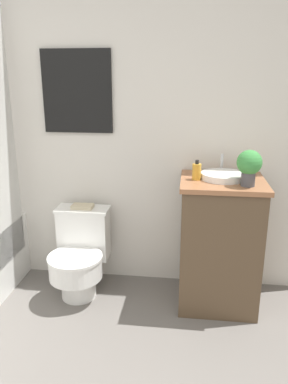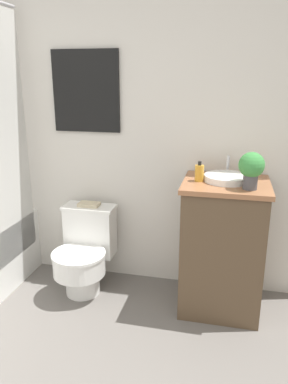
{
  "view_description": "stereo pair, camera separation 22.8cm",
  "coord_description": "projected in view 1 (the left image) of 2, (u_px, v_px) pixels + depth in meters",
  "views": [
    {
      "loc": [
        0.67,
        -0.4,
        1.52
      ],
      "look_at": [
        0.4,
        1.76,
        0.84
      ],
      "focal_mm": 35.0,
      "sensor_mm": 36.0,
      "label": 1
    },
    {
      "loc": [
        0.89,
        -0.36,
        1.52
      ],
      "look_at": [
        0.4,
        1.76,
        0.84
      ],
      "focal_mm": 35.0,
      "sensor_mm": 36.0,
      "label": 2
    }
  ],
  "objects": [
    {
      "name": "wall_back",
      "position": [
        97.0,
        115.0,
        2.66
      ],
      "size": [
        3.32,
        0.07,
        2.5
      ],
      "color": "silver",
      "rests_on": "ground_plane"
    },
    {
      "name": "sink",
      "position": [
        223.0,
        176.0,
        2.41
      ],
      "size": [
        0.29,
        0.32,
        0.13
      ],
      "color": "white",
      "rests_on": "vanity"
    },
    {
      "name": "book_on_tank",
      "position": [
        83.0,
        206.0,
        2.7
      ],
      "size": [
        0.15,
        0.1,
        0.02
      ],
      "color": "beige",
      "rests_on": "toilet"
    },
    {
      "name": "potted_plant",
      "position": [
        249.0,
        165.0,
        2.22
      ],
      "size": [
        0.15,
        0.15,
        0.22
      ],
      "color": "#4C4C51",
      "rests_on": "vanity"
    },
    {
      "name": "vanity",
      "position": [
        219.0,
        243.0,
        2.52
      ],
      "size": [
        0.54,
        0.5,
        0.89
      ],
      "color": "brown",
      "rests_on": "ground_plane"
    },
    {
      "name": "soap_bottle",
      "position": [
        197.0,
        171.0,
        2.38
      ],
      "size": [
        0.06,
        0.06,
        0.13
      ],
      "color": "gold",
      "rests_on": "vanity"
    },
    {
      "name": "toilet",
      "position": [
        80.0,
        255.0,
        2.68
      ],
      "size": [
        0.38,
        0.52,
        0.61
      ],
      "color": "white",
      "rests_on": "ground_plane"
    }
  ]
}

